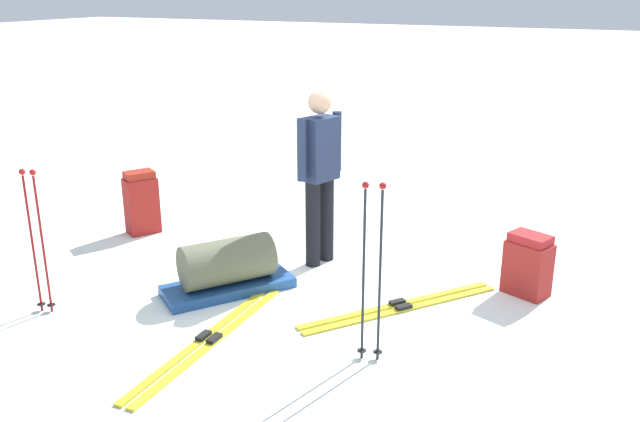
{
  "coord_description": "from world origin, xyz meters",
  "views": [
    {
      "loc": [
        -2.49,
        5.13,
        2.62
      ],
      "look_at": [
        0.0,
        0.0,
        0.7
      ],
      "focal_mm": 37.97,
      "sensor_mm": 36.0,
      "label": 1
    }
  ],
  "objects_px": {
    "ski_pair_near": "(209,339)",
    "gear_sled": "(227,268)",
    "ski_pair_far": "(400,307)",
    "backpack_large_dark": "(528,265)",
    "ski_poles_planted_near": "(372,265)",
    "skier_standing": "(320,169)",
    "ski_poles_planted_far": "(36,234)",
    "backpack_bright": "(142,203)"
  },
  "relations": [
    {
      "from": "ski_pair_far",
      "to": "gear_sled",
      "type": "relative_size",
      "value": 1.34
    },
    {
      "from": "skier_standing",
      "to": "backpack_large_dark",
      "type": "bearing_deg",
      "value": -175.79
    },
    {
      "from": "skier_standing",
      "to": "backpack_large_dark",
      "type": "relative_size",
      "value": 3.02
    },
    {
      "from": "backpack_bright",
      "to": "ski_poles_planted_near",
      "type": "distance_m",
      "value": 3.56
    },
    {
      "from": "backpack_bright",
      "to": "gear_sled",
      "type": "relative_size",
      "value": 0.58
    },
    {
      "from": "ski_pair_near",
      "to": "ski_poles_planted_near",
      "type": "xyz_separation_m",
      "value": [
        -1.21,
        -0.3,
        0.74
      ]
    },
    {
      "from": "ski_pair_far",
      "to": "gear_sled",
      "type": "xyz_separation_m",
      "value": [
        1.5,
        0.35,
        0.21
      ]
    },
    {
      "from": "ski_pair_near",
      "to": "backpack_bright",
      "type": "relative_size",
      "value": 2.81
    },
    {
      "from": "ski_pair_near",
      "to": "ski_poles_planted_near",
      "type": "distance_m",
      "value": 1.45
    },
    {
      "from": "backpack_large_dark",
      "to": "ski_poles_planted_near",
      "type": "distance_m",
      "value": 1.89
    },
    {
      "from": "ski_pair_far",
      "to": "ski_poles_planted_near",
      "type": "distance_m",
      "value": 1.14
    },
    {
      "from": "ski_pair_far",
      "to": "backpack_large_dark",
      "type": "bearing_deg",
      "value": -140.14
    },
    {
      "from": "ski_poles_planted_far",
      "to": "skier_standing",
      "type": "bearing_deg",
      "value": -129.31
    },
    {
      "from": "ski_pair_far",
      "to": "backpack_bright",
      "type": "xyz_separation_m",
      "value": [
        3.19,
        -0.52,
        0.33
      ]
    },
    {
      "from": "ski_poles_planted_near",
      "to": "ski_pair_near",
      "type": "bearing_deg",
      "value": 14.05
    },
    {
      "from": "backpack_large_dark",
      "to": "backpack_bright",
      "type": "distance_m",
      "value": 4.1
    },
    {
      "from": "ski_pair_near",
      "to": "gear_sled",
      "type": "relative_size",
      "value": 1.64
    },
    {
      "from": "ski_poles_planted_far",
      "to": "gear_sled",
      "type": "xyz_separation_m",
      "value": [
        -1.16,
        -1.0,
        -0.47
      ]
    },
    {
      "from": "ski_poles_planted_far",
      "to": "backpack_large_dark",
      "type": "bearing_deg",
      "value": -149.45
    },
    {
      "from": "skier_standing",
      "to": "gear_sled",
      "type": "xyz_separation_m",
      "value": [
        0.44,
        0.96,
        -0.73
      ]
    },
    {
      "from": "ski_poles_planted_far",
      "to": "gear_sled",
      "type": "relative_size",
      "value": 1.03
    },
    {
      "from": "ski_pair_near",
      "to": "ski_pair_far",
      "type": "height_order",
      "value": "same"
    },
    {
      "from": "gear_sled",
      "to": "ski_pair_near",
      "type": "bearing_deg",
      "value": 113.68
    },
    {
      "from": "backpack_large_dark",
      "to": "ski_poles_planted_far",
      "type": "relative_size",
      "value": 0.46
    },
    {
      "from": "backpack_large_dark",
      "to": "backpack_bright",
      "type": "xyz_separation_m",
      "value": [
        4.09,
        0.24,
        0.07
      ]
    },
    {
      "from": "ski_pair_far",
      "to": "skier_standing",
      "type": "bearing_deg",
      "value": -29.92
    },
    {
      "from": "backpack_bright",
      "to": "ski_poles_planted_near",
      "type": "xyz_separation_m",
      "value": [
        -3.26,
        1.39,
        0.41
      ]
    },
    {
      "from": "ski_pair_far",
      "to": "backpack_large_dark",
      "type": "height_order",
      "value": "backpack_large_dark"
    },
    {
      "from": "skier_standing",
      "to": "ski_poles_planted_far",
      "type": "xyz_separation_m",
      "value": [
        1.61,
        1.96,
        -0.26
      ]
    },
    {
      "from": "gear_sled",
      "to": "backpack_bright",
      "type": "bearing_deg",
      "value": -27.38
    },
    {
      "from": "skier_standing",
      "to": "ski_poles_planted_near",
      "type": "distance_m",
      "value": 1.87
    },
    {
      "from": "ski_pair_far",
      "to": "ski_poles_planted_near",
      "type": "bearing_deg",
      "value": 94.5
    },
    {
      "from": "gear_sled",
      "to": "backpack_large_dark",
      "type": "bearing_deg",
      "value": -155.26
    },
    {
      "from": "skier_standing",
      "to": "ski_pair_far",
      "type": "relative_size",
      "value": 1.06
    },
    {
      "from": "ski_pair_near",
      "to": "backpack_large_dark",
      "type": "distance_m",
      "value": 2.83
    },
    {
      "from": "skier_standing",
      "to": "ski_poles_planted_near",
      "type": "relative_size",
      "value": 1.26
    },
    {
      "from": "backpack_bright",
      "to": "ski_poles_planted_far",
      "type": "height_order",
      "value": "ski_poles_planted_far"
    },
    {
      "from": "ski_pair_near",
      "to": "gear_sled",
      "type": "distance_m",
      "value": 0.92
    },
    {
      "from": "ski_pair_far",
      "to": "ski_poles_planted_near",
      "type": "relative_size",
      "value": 1.19
    },
    {
      "from": "backpack_large_dark",
      "to": "ski_poles_planted_far",
      "type": "xyz_separation_m",
      "value": [
        3.57,
        2.11,
        0.42
      ]
    },
    {
      "from": "skier_standing",
      "to": "backpack_bright",
      "type": "xyz_separation_m",
      "value": [
        2.13,
        0.09,
        -0.61
      ]
    },
    {
      "from": "ski_pair_near",
      "to": "backpack_bright",
      "type": "height_order",
      "value": "backpack_bright"
    }
  ]
}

